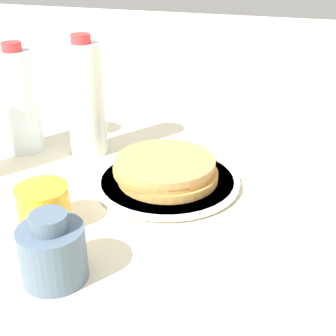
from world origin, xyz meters
TOP-DOWN VIEW (x-y plane):
  - ground_plane at (0.00, 0.00)m, footprint 4.00×4.00m
  - plate at (0.02, -0.00)m, footprint 0.27×0.27m
  - pancake_stack at (0.03, -0.00)m, footprint 0.19×0.19m
  - juice_glass at (0.17, 0.19)m, footprint 0.08×0.08m
  - cream_jug at (0.09, 0.29)m, footprint 0.09×0.09m
  - water_bottle_near at (0.36, -0.06)m, footprint 0.08×0.08m
  - water_bottle_far at (0.22, -0.09)m, footprint 0.08×0.08m

SIDE VIEW (x-z plane):
  - ground_plane at x=0.00m, z-range 0.00..0.00m
  - plate at x=0.02m, z-range 0.00..0.01m
  - pancake_stack at x=0.03m, z-range 0.01..0.05m
  - juice_glass at x=0.17m, z-range 0.00..0.07m
  - cream_jug at x=0.09m, z-range -0.01..0.09m
  - water_bottle_near at x=0.36m, z-range -0.01..0.22m
  - water_bottle_far at x=0.22m, z-range -0.01..0.24m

